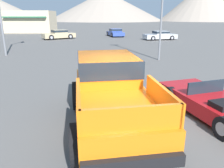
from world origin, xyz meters
name	(u,v)px	position (x,y,z in m)	size (l,w,h in m)	color
ground_plane	(128,128)	(0.00, 0.00, 0.00)	(320.00, 320.00, 0.00)	#5B5956
orange_pickup_truck	(110,87)	(-0.53, 0.38, 1.13)	(2.90, 5.49, 1.98)	orange
red_convertible_car	(215,104)	(2.88, 0.89, 0.41)	(2.97, 4.51, 1.05)	#B21419
parked_car_blue	(115,32)	(-0.24, 29.46, 0.61)	(2.91, 4.73, 1.20)	#334C9E
parked_car_tan	(59,34)	(-8.13, 25.33, 0.64)	(4.62, 3.88, 1.26)	tan
parked_car_silver	(160,35)	(5.81, 24.46, 0.59)	(4.65, 2.74, 1.16)	#B7BABF
traffic_light_main	(6,2)	(-9.33, 13.35, 4.21)	(0.38, 3.52, 6.08)	slate
storefront_building	(31,22)	(-16.46, 37.71, 2.01)	(8.64, 6.09, 4.00)	beige
distant_mountain_range	(107,5)	(-4.74, 128.81, 8.69)	(168.19, 82.37, 20.83)	gray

